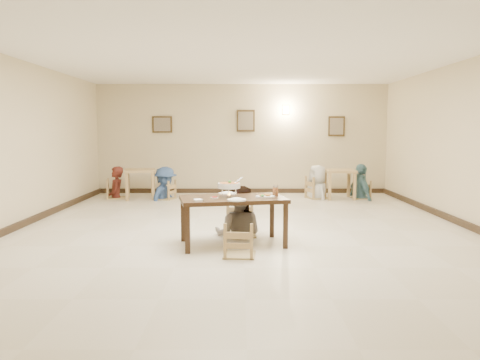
{
  "coord_description": "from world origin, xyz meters",
  "views": [
    {
      "loc": [
        -0.05,
        -7.98,
        1.72
      ],
      "look_at": [
        -0.06,
        -0.4,
        0.93
      ],
      "focal_mm": 35.0,
      "sensor_mm": 36.0,
      "label": 1
    }
  ],
  "objects_px": {
    "bg_chair_lr": "(165,181)",
    "bg_diner_d": "(361,164)",
    "drink_glass": "(275,191)",
    "bg_diner_a": "(115,166)",
    "bg_chair_ll": "(116,180)",
    "chair_near": "(239,223)",
    "bg_table_left": "(140,175)",
    "bg_table_right": "(340,175)",
    "bg_diner_c": "(318,165)",
    "chair_far": "(240,204)",
    "bg_chair_rr": "(361,182)",
    "bg_chair_rl": "(318,178)",
    "main_table": "(233,202)",
    "bg_diner_b": "(165,167)",
    "curry_warmer": "(229,186)",
    "main_diner": "(238,185)"
  },
  "relations": [
    {
      "from": "drink_glass",
      "to": "bg_chair_rl",
      "type": "xyz_separation_m",
      "value": [
        1.44,
        4.76,
        -0.28
      ]
    },
    {
      "from": "chair_near",
      "to": "bg_diner_b",
      "type": "bearing_deg",
      "value": -66.36
    },
    {
      "from": "bg_table_right",
      "to": "bg_chair_lr",
      "type": "height_order",
      "value": "bg_chair_lr"
    },
    {
      "from": "bg_chair_lr",
      "to": "bg_chair_rr",
      "type": "relative_size",
      "value": 1.05
    },
    {
      "from": "bg_chair_rl",
      "to": "main_table",
      "type": "bearing_deg",
      "value": 137.03
    },
    {
      "from": "chair_far",
      "to": "bg_diner_c",
      "type": "bearing_deg",
      "value": 62.31
    },
    {
      "from": "chair_near",
      "to": "bg_diner_c",
      "type": "height_order",
      "value": "bg_diner_c"
    },
    {
      "from": "chair_far",
      "to": "bg_table_right",
      "type": "bearing_deg",
      "value": 56.23
    },
    {
      "from": "curry_warmer",
      "to": "bg_diner_b",
      "type": "distance_m",
      "value": 5.08
    },
    {
      "from": "main_table",
      "to": "bg_table_right",
      "type": "relative_size",
      "value": 2.27
    },
    {
      "from": "chair_far",
      "to": "bg_table_left",
      "type": "height_order",
      "value": "chair_far"
    },
    {
      "from": "bg_chair_ll",
      "to": "main_table",
      "type": "bearing_deg",
      "value": -160.42
    },
    {
      "from": "bg_diner_c",
      "to": "chair_far",
      "type": "bearing_deg",
      "value": -41.61
    },
    {
      "from": "bg_diner_d",
      "to": "bg_diner_a",
      "type": "bearing_deg",
      "value": 77.08
    },
    {
      "from": "bg_chair_rl",
      "to": "bg_diner_a",
      "type": "height_order",
      "value": "bg_diner_a"
    },
    {
      "from": "main_table",
      "to": "bg_chair_ll",
      "type": "relative_size",
      "value": 1.78
    },
    {
      "from": "chair_near",
      "to": "bg_table_left",
      "type": "relative_size",
      "value": 1.03
    },
    {
      "from": "main_table",
      "to": "bg_chair_ll",
      "type": "distance_m",
      "value": 5.79
    },
    {
      "from": "bg_table_left",
      "to": "bg_diner_d",
      "type": "bearing_deg",
      "value": 0.76
    },
    {
      "from": "main_diner",
      "to": "bg_chair_ll",
      "type": "xyz_separation_m",
      "value": [
        -3.15,
        4.31,
        -0.36
      ]
    },
    {
      "from": "bg_chair_lr",
      "to": "bg_diner_d",
      "type": "distance_m",
      "value": 5.01
    },
    {
      "from": "chair_far",
      "to": "drink_glass",
      "type": "distance_m",
      "value": 0.77
    },
    {
      "from": "curry_warmer",
      "to": "bg_diner_c",
      "type": "distance_m",
      "value": 5.4
    },
    {
      "from": "bg_chair_ll",
      "to": "chair_near",
      "type": "bearing_deg",
      "value": -162.7
    },
    {
      "from": "drink_glass",
      "to": "bg_diner_a",
      "type": "distance_m",
      "value": 6.02
    },
    {
      "from": "bg_chair_rr",
      "to": "bg_diner_a",
      "type": "height_order",
      "value": "bg_diner_a"
    },
    {
      "from": "bg_table_left",
      "to": "bg_table_right",
      "type": "xyz_separation_m",
      "value": [
        5.08,
        0.05,
        -0.01
      ]
    },
    {
      "from": "bg_chair_lr",
      "to": "bg_chair_rl",
      "type": "bearing_deg",
      "value": 112.33
    },
    {
      "from": "curry_warmer",
      "to": "bg_table_left",
      "type": "bearing_deg",
      "value": 116.08
    },
    {
      "from": "bg_diner_d",
      "to": "drink_glass",
      "type": "bearing_deg",
      "value": 138.84
    },
    {
      "from": "bg_table_left",
      "to": "bg_chair_ll",
      "type": "relative_size",
      "value": 0.94
    },
    {
      "from": "main_diner",
      "to": "bg_chair_rr",
      "type": "height_order",
      "value": "main_diner"
    },
    {
      "from": "drink_glass",
      "to": "bg_diner_a",
      "type": "relative_size",
      "value": 0.1
    },
    {
      "from": "chair_far",
      "to": "bg_diner_a",
      "type": "relative_size",
      "value": 0.65
    },
    {
      "from": "bg_chair_ll",
      "to": "bg_diner_c",
      "type": "distance_m",
      "value": 5.18
    },
    {
      "from": "chair_near",
      "to": "bg_table_right",
      "type": "height_order",
      "value": "chair_near"
    },
    {
      "from": "curry_warmer",
      "to": "bg_chair_lr",
      "type": "distance_m",
      "value": 5.1
    },
    {
      "from": "bg_table_left",
      "to": "bg_diner_a",
      "type": "relative_size",
      "value": 0.54
    },
    {
      "from": "drink_glass",
      "to": "bg_table_left",
      "type": "height_order",
      "value": "drink_glass"
    },
    {
      "from": "chair_near",
      "to": "bg_chair_rr",
      "type": "height_order",
      "value": "chair_near"
    },
    {
      "from": "bg_diner_a",
      "to": "chair_far",
      "type": "bearing_deg",
      "value": 23.9
    },
    {
      "from": "main_diner",
      "to": "bg_chair_rr",
      "type": "relative_size",
      "value": 1.93
    },
    {
      "from": "curry_warmer",
      "to": "bg_chair_ll",
      "type": "relative_size",
      "value": 0.4
    },
    {
      "from": "bg_diner_a",
      "to": "bg_diner_d",
      "type": "relative_size",
      "value": 0.92
    },
    {
      "from": "chair_far",
      "to": "main_diner",
      "type": "relative_size",
      "value": 0.63
    },
    {
      "from": "bg_chair_ll",
      "to": "bg_chair_lr",
      "type": "bearing_deg",
      "value": -109.23
    },
    {
      "from": "bg_chair_rr",
      "to": "main_diner",
      "type": "bearing_deg",
      "value": -51.48
    },
    {
      "from": "bg_table_left",
      "to": "bg_diner_b",
      "type": "height_order",
      "value": "bg_diner_b"
    },
    {
      "from": "chair_far",
      "to": "bg_chair_rl",
      "type": "relative_size",
      "value": 1.0
    },
    {
      "from": "bg_chair_rl",
      "to": "bg_diner_d",
      "type": "height_order",
      "value": "bg_diner_d"
    }
  ]
}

